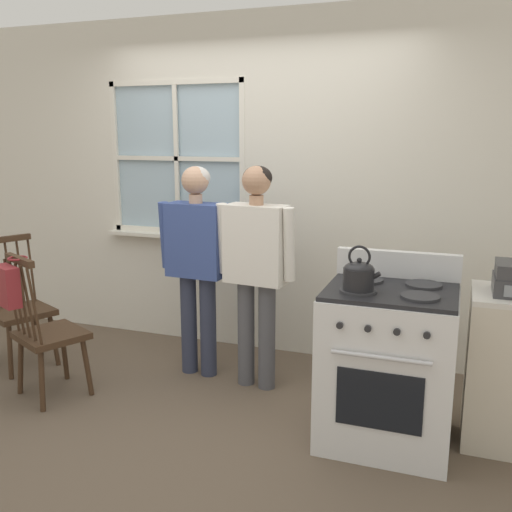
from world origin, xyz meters
The scene contains 10 objects.
ground_plane centered at (0.00, 0.00, 0.00)m, with size 16.00×16.00×0.00m, color brown.
wall_back centered at (0.05, 1.40, 1.33)m, with size 6.40×0.16×2.70m.
chair_by_window centered at (-1.04, 0.03, 0.44)m, with size 0.55×0.54×1.01m.
chair_near_wall centered at (-1.61, 0.39, 0.44)m, with size 0.54×0.55×1.01m.
person_elderly_left centered at (-0.25, 0.72, 0.94)m, with size 0.58×0.23×1.55m.
person_teen_center centered at (0.23, 0.66, 0.95)m, with size 0.58×0.25×1.57m.
stove centered at (1.20, 0.23, 0.47)m, with size 0.73×0.68×1.08m.
kettle centered at (1.04, 0.09, 1.02)m, with size 0.21×0.17×0.25m.
potted_plant centered at (-0.68, 1.31, 1.00)m, with size 0.14×0.14×0.24m.
handbag centered at (-1.14, -0.18, 0.83)m, with size 0.24×0.24×0.31m.
Camera 1 is at (1.54, -2.93, 1.78)m, focal length 40.00 mm.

